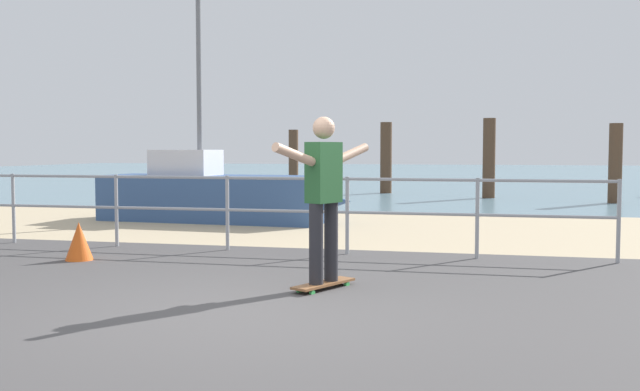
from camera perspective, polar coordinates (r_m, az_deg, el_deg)
The scene contains 12 objects.
ground_plane at distance 5.45m, azimuth -9.94°, elevation -11.45°, with size 24.00×10.00×0.04m, color #474444.
beach_strip at distance 13.07m, azimuth 4.08°, elevation -2.56°, with size 24.00×6.00×0.04m, color tan.
sea_surface at distance 40.90m, azimuth 10.44°, elevation 1.62°, with size 72.00×50.00×0.04m, color slate.
railing_fence at distance 10.10m, azimuth -7.28°, elevation -0.43°, with size 10.18×0.05×1.05m.
sailboat at distance 14.21m, azimuth -7.71°, elevation 0.02°, with size 5.01×1.69×4.72m.
skateboard at distance 7.31m, azimuth 0.29°, elevation -6.95°, with size 0.52×0.81×0.08m.
skateboarder at distance 7.20m, azimuth 0.29°, elevation 0.50°, with size 0.70×1.35×1.65m.
groyne_post_0 at distance 24.29m, azimuth -2.09°, elevation 2.75°, with size 0.32×0.32×2.06m, color #513826.
groyne_post_1 at distance 23.11m, azimuth 5.19°, elevation 2.94°, with size 0.36×0.36×2.26m, color #513826.
groyne_post_2 at distance 21.26m, azimuth 13.10°, elevation 2.84°, with size 0.35×0.35×2.29m, color #513826.
groyne_post_3 at distance 20.24m, azimuth 22.14°, elevation 2.33°, with size 0.34×0.34×2.08m, color #513826.
traffic_cone at distance 9.63m, azimuth -18.36°, elevation -3.47°, with size 0.36×0.36×0.50m, color #E55919.
Camera 1 is at (2.10, -5.83, 1.42)m, focal length 40.84 mm.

